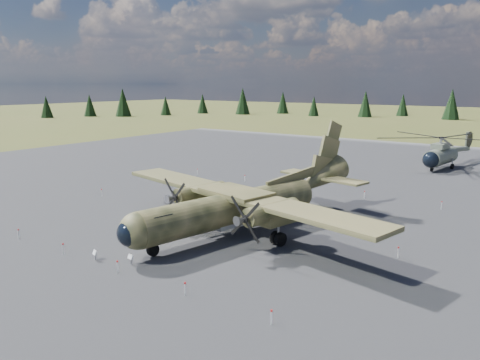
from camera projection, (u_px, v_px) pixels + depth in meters
The scene contains 8 objects.
ground at pixel (218, 221), 43.19m from camera, with size 500.00×500.00×0.00m, color brown.
apron at pixel (274, 199), 51.20m from camera, with size 120.00×120.00×0.04m, color slate.
transport_plane at pixel (245, 200), 39.58m from camera, with size 28.41×25.49×9.39m.
helicopter_near at pixel (442, 146), 68.73m from camera, with size 21.53×23.52×4.83m.
info_placard_left at pixel (95, 254), 33.38m from camera, with size 0.51×0.33×0.75m.
info_placard_right at pixel (131, 258), 32.57m from camera, with size 0.49×0.24×0.74m.
barrier_fence at pixel (213, 215), 43.29m from camera, with size 33.12×29.62×0.85m.
treeline at pixel (173, 184), 35.99m from camera, with size 323.77×317.91×10.96m.
Camera 1 is at (25.57, -32.81, 12.38)m, focal length 35.00 mm.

